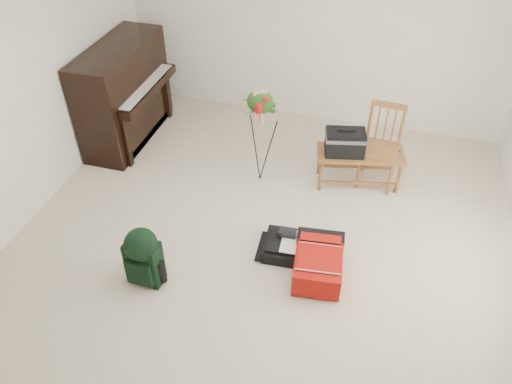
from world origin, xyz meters
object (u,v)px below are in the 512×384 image
(red_suitcase, at_px, (319,259))
(black_duffel, at_px, (291,246))
(bench, at_px, (350,144))
(piano, at_px, (125,96))
(green_backpack, at_px, (143,255))
(dining_chair, at_px, (380,147))
(flower_stand, at_px, (260,137))

(red_suitcase, bearing_deg, black_duffel, 146.45)
(bench, relative_size, red_suitcase, 1.47)
(bench, bearing_deg, red_suitcase, -104.65)
(piano, height_order, red_suitcase, piano)
(bench, bearing_deg, green_backpack, -140.87)
(black_duffel, bearing_deg, red_suitcase, -30.86)
(piano, relative_size, red_suitcase, 2.14)
(piano, height_order, black_duffel, piano)
(piano, distance_m, dining_chair, 3.20)
(bench, distance_m, red_suitcase, 1.50)
(dining_chair, relative_size, flower_stand, 0.80)
(black_duffel, xyz_separation_m, green_backpack, (-1.23, -0.72, 0.26))
(bench, distance_m, green_backpack, 2.57)
(bench, relative_size, green_backpack, 1.65)
(bench, height_order, green_backpack, bench)
(dining_chair, bearing_deg, piano, -177.25)
(piano, height_order, dining_chair, piano)
(red_suitcase, height_order, green_backpack, green_backpack)
(piano, xyz_separation_m, red_suitcase, (2.81, -1.65, -0.45))
(piano, bearing_deg, dining_chair, -1.40)
(dining_chair, bearing_deg, green_backpack, -127.85)
(green_backpack, bearing_deg, red_suitcase, 22.52)
(red_suitcase, bearing_deg, flower_stand, 120.81)
(bench, height_order, dining_chair, dining_chair)
(dining_chair, xyz_separation_m, red_suitcase, (-0.39, -1.57, -0.32))
(bench, relative_size, black_duffel, 1.82)
(bench, distance_m, flower_stand, 1.01)
(black_duffel, distance_m, flower_stand, 1.34)
(green_backpack, bearing_deg, flower_stand, 73.48)
(dining_chair, xyz_separation_m, black_duffel, (-0.69, -1.41, -0.39))
(piano, relative_size, dining_chair, 1.56)
(bench, xyz_separation_m, red_suitcase, (-0.05, -1.45, -0.38))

